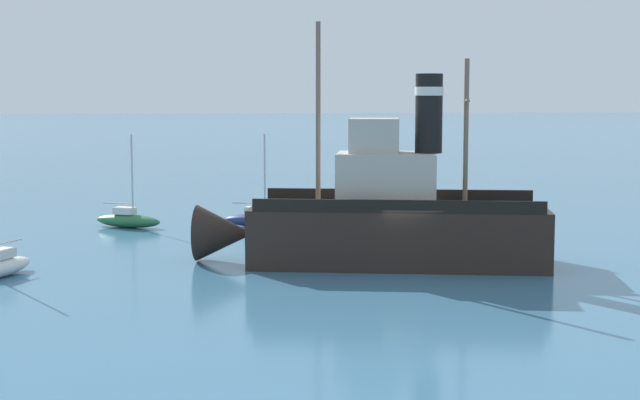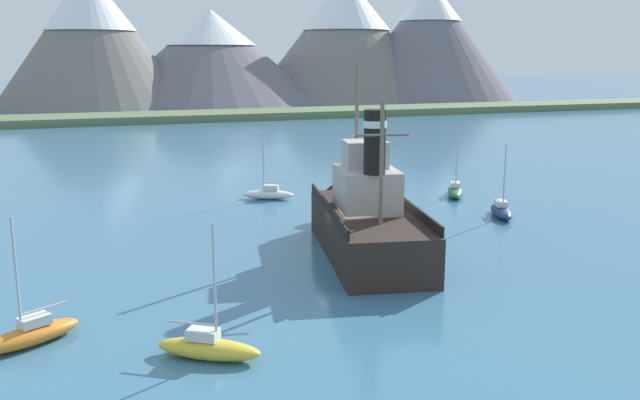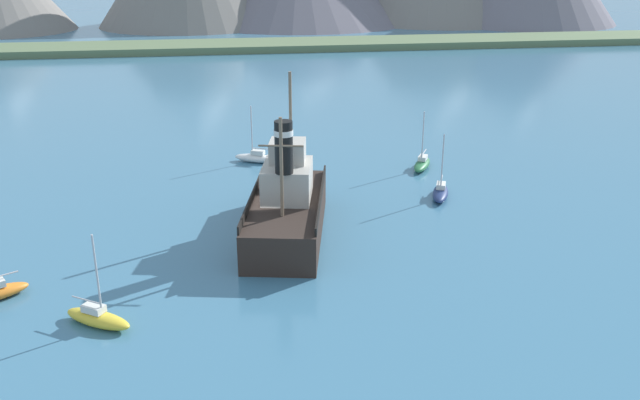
{
  "view_description": "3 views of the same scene",
  "coord_description": "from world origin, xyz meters",
  "views": [
    {
      "loc": [
        -37.89,
        8.02,
        7.03
      ],
      "look_at": [
        1.48,
        3.43,
        2.69
      ],
      "focal_mm": 55.0,
      "sensor_mm": 36.0,
      "label": 1
    },
    {
      "loc": [
        -12.98,
        -31.37,
        10.35
      ],
      "look_at": [
        -0.63,
        2.37,
        2.72
      ],
      "focal_mm": 38.0,
      "sensor_mm": 36.0,
      "label": 2
    },
    {
      "loc": [
        -2.68,
        -39.55,
        17.55
      ],
      "look_at": [
        3.66,
        1.81,
        1.66
      ],
      "focal_mm": 38.0,
      "sensor_mm": 36.0,
      "label": 3
    }
  ],
  "objects": [
    {
      "name": "sailboat_white",
      "position": [
        0.29,
        15.99,
        0.43
      ],
      "size": [
        3.91,
        2.6,
        4.9
      ],
      "color": "white",
      "rests_on": "ground"
    },
    {
      "name": "sailboat_yellow",
      "position": [
        -9.07,
        -9.34,
        0.43
      ],
      "size": [
        3.78,
        3.01,
        4.9
      ],
      "color": "gold",
      "rests_on": "ground"
    },
    {
      "name": "old_tugboat",
      "position": [
        1.41,
        0.83,
        1.83
      ],
      "size": [
        6.73,
        14.79,
        9.9
      ],
      "color": "#2D231E",
      "rests_on": "ground"
    },
    {
      "name": "shoreline_strip",
      "position": [
        0.0,
        82.67,
        0.6
      ],
      "size": [
        240.0,
        12.0,
        1.2
      ],
      "primitive_type": "cube",
      "color": "#5B704C",
      "rests_on": "ground"
    },
    {
      "name": "ground_plane",
      "position": [
        0.0,
        0.0,
        0.0
      ],
      "size": [
        600.0,
        600.0,
        0.0
      ],
      "primitive_type": "plane",
      "color": "teal"
    },
    {
      "name": "sailboat_navy",
      "position": [
        13.17,
        5.29,
        0.43
      ],
      "size": [
        2.4,
        3.94,
        4.9
      ],
      "color": "navy",
      "rests_on": "ground"
    },
    {
      "name": "sailboat_green",
      "position": [
        13.83,
        12.14,
        0.43
      ],
      "size": [
        2.76,
        3.87,
        4.9
      ],
      "color": "#286B3D",
      "rests_on": "ground"
    }
  ]
}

